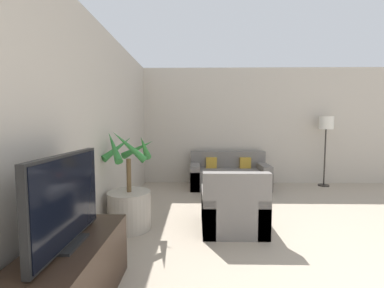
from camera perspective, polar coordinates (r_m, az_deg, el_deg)
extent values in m
cube|color=#BCB2A3|center=(6.40, 18.98, 3.79)|extent=(8.02, 0.06, 2.70)
cube|color=#BCB2A3|center=(3.36, -21.19, 3.13)|extent=(0.06, 7.48, 2.70)
cube|color=#332319|center=(2.31, -25.55, -25.71)|extent=(0.50, 1.27, 0.54)
cube|color=black|center=(2.19, -25.83, -19.35)|extent=(0.18, 0.32, 0.02)
cube|color=black|center=(2.08, -26.16, -10.89)|extent=(0.05, 0.92, 0.65)
cube|color=black|center=(2.06, -25.46, -10.96)|extent=(0.01, 0.88, 0.61)
cylinder|color=#ADA393|center=(3.65, -13.70, -14.11)|extent=(0.57, 0.57, 0.51)
cylinder|color=brown|center=(3.53, -13.85, -6.77)|extent=(0.06, 0.06, 0.44)
cone|color=#2D7533|center=(3.43, -10.52, -0.77)|extent=(0.10, 0.49, 0.38)
cone|color=#2D7533|center=(3.68, -11.96, -1.02)|extent=(0.52, 0.25, 0.31)
cone|color=#2D7533|center=(3.66, -16.21, -0.85)|extent=(0.38, 0.47, 0.35)
cone|color=#2D7533|center=(3.41, -17.03, -0.51)|extent=(0.35, 0.43, 0.42)
cone|color=#2D7533|center=(3.29, -13.81, -0.52)|extent=(0.46, 0.23, 0.43)
cube|color=slate|center=(5.73, 8.26, -7.64)|extent=(1.69, 0.78, 0.41)
cube|color=slate|center=(5.96, 7.92, -3.36)|extent=(1.69, 0.16, 0.37)
cube|color=slate|center=(5.67, 0.70, -7.10)|extent=(0.20, 0.78, 0.53)
cube|color=slate|center=(5.86, 15.58, -6.89)|extent=(0.20, 0.78, 0.53)
cube|color=gold|center=(5.82, 4.32, -4.16)|extent=(0.24, 0.12, 0.24)
cube|color=gold|center=(5.91, 11.74, -4.11)|extent=(0.24, 0.12, 0.24)
cylinder|color=#2D2823|center=(6.61, 27.20, -8.16)|extent=(0.24, 0.24, 0.03)
cylinder|color=#2D2823|center=(6.50, 27.41, -2.62)|extent=(0.03, 0.03, 1.26)
cylinder|color=silver|center=(6.45, 27.67, 4.19)|extent=(0.31, 0.31, 0.28)
cylinder|color=black|center=(4.72, 5.40, -10.75)|extent=(0.05, 0.05, 0.33)
cylinder|color=black|center=(4.83, 14.10, -10.52)|extent=(0.05, 0.05, 0.33)
cylinder|color=black|center=(5.12, 5.05, -9.54)|extent=(0.05, 0.05, 0.33)
cylinder|color=black|center=(5.22, 13.07, -9.36)|extent=(0.05, 0.05, 0.33)
cube|color=black|center=(4.92, 9.46, -8.00)|extent=(0.81, 0.50, 0.03)
cylinder|color=beige|center=(4.94, 10.67, -7.52)|extent=(0.21, 0.21, 0.04)
sphere|color=red|center=(4.87, 10.52, -6.93)|extent=(0.08, 0.08, 0.08)
sphere|color=olive|center=(4.93, 11.30, -6.88)|extent=(0.07, 0.07, 0.07)
sphere|color=orange|center=(4.97, 10.24, -6.76)|extent=(0.07, 0.07, 0.07)
cube|color=slate|center=(3.64, 8.94, -15.00)|extent=(0.82, 0.83, 0.40)
cube|color=slate|center=(3.20, 9.87, -10.01)|extent=(0.82, 0.16, 0.43)
cube|color=slate|center=(3.59, 3.57, -14.37)|extent=(0.16, 0.83, 0.50)
cube|color=slate|center=(3.68, 14.19, -14.03)|extent=(0.16, 0.83, 0.50)
cube|color=slate|center=(4.39, 8.40, -11.91)|extent=(0.52, 0.45, 0.34)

